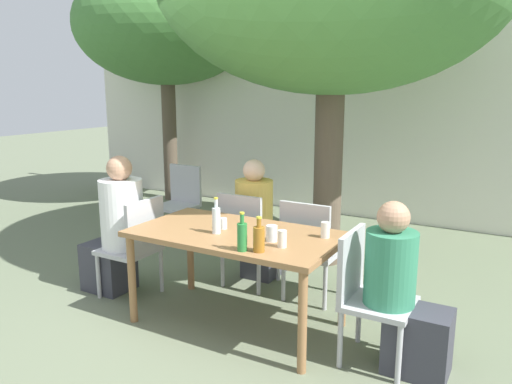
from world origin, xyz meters
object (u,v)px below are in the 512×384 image
Objects in this scene: patio_chair_0 at (136,243)px; drinking_glass_3 at (325,230)px; person_seated_0 at (117,232)px; person_seated_1 at (403,297)px; dining_table_front at (236,242)px; water_bottle_1 at (216,220)px; drinking_glass_1 at (282,239)px; patio_chair_4 at (180,199)px; tree_far at (166,26)px; amber_bottle_0 at (259,238)px; patio_chair_1 at (366,290)px; person_seated_2 at (259,226)px; patio_chair_2 at (246,235)px; patio_chair_3 at (309,246)px; green_bottle_2 at (242,236)px; drinking_glass_0 at (272,233)px; drinking_glass_2 at (223,223)px.

drinking_glass_3 is at bearing 96.87° from patio_chair_0.
drinking_glass_3 is (1.87, 0.20, 0.24)m from person_seated_0.
person_seated_1 is at bearing 90.00° from patio_chair_0.
dining_table_front is 0.24m from water_bottle_1.
drinking_glass_1 reaches higher than drinking_glass_3.
tree_far is at bearing 131.98° from patio_chair_4.
patio_chair_4 is at bearing 138.86° from amber_bottle_0.
water_bottle_1 reaches higher than drinking_glass_3.
drinking_glass_3 is at bearing 62.54° from amber_bottle_0.
patio_chair_1 reaches higher than drinking_glass_3.
person_seated_0 is (0.51, -1.54, 0.07)m from patio_chair_4.
patio_chair_2 is at bearing 90.00° from person_seated_2.
tree_far is 3.24× the size of person_seated_1.
person_seated_0 is at bearing 174.87° from water_bottle_1.
drinking_glass_1 is (0.15, -0.81, 0.31)m from patio_chair_3.
dining_table_front is 1.77× the size of patio_chair_2.
green_bottle_2 is (-0.99, -0.35, 0.35)m from person_seated_1.
green_bottle_2 is (0.37, -0.25, -0.00)m from water_bottle_1.
person_seated_1 is 1.41m from water_bottle_1.
person_seated_2 is at bearing -38.11° from tree_far.
patio_chair_0 is 1.00× the size of patio_chair_2.
patio_chair_3 is at bearing 54.78° from person_seated_1.
dining_table_front is at bearing 115.21° from patio_chair_2.
patio_chair_4 is 7.44× the size of drinking_glass_1.
amber_bottle_0 is at bearing -41.14° from patio_chair_4.
person_seated_1 is (2.26, -0.00, -0.00)m from patio_chair_0.
water_bottle_1 is (1.13, -0.10, 0.29)m from person_seated_0.
patio_chair_1 is 0.65m from drinking_glass_1.
patio_chair_0 is (2.21, -3.17, -2.20)m from tree_far.
drinking_glass_1 is (0.46, -0.15, 0.14)m from dining_table_front.
drinking_glass_0 is (1.57, -0.06, 0.24)m from person_seated_0.
drinking_glass_1 is 0.62m from drinking_glass_2.
amber_bottle_0 is at bearing 115.58° from patio_chair_1.
person_seated_2 is (-1.32, 0.90, 0.03)m from patio_chair_1.
tree_far is at bearing 135.84° from amber_bottle_0.
drinking_glass_2 is at bearing 169.97° from dining_table_front.
tree_far is 42.80× the size of drinking_glass_2.
patio_chair_1 is at bearing -29.15° from patio_chair_4.
drinking_glass_0 is at bearing 97.91° from amber_bottle_0.
amber_bottle_0 is 2.01× the size of drinking_glass_1.
drinking_glass_1 reaches higher than drinking_glass_0.
tree_far is 5.73m from patio_chair_1.
patio_chair_2 is at bearing -31.41° from patio_chair_4.
green_bottle_2 is (0.58, -1.01, 0.35)m from patio_chair_2.
water_bottle_1 reaches higher than patio_chair_2.
water_bottle_1 reaches higher than patio_chair_0.
dining_table_front is 1.77× the size of patio_chair_4.
person_seated_1 is 9.84× the size of drinking_glass_0.
patio_chair_0 is 2.26m from person_seated_1.
patio_chair_1 is at bearing 15.18° from drinking_glass_1.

